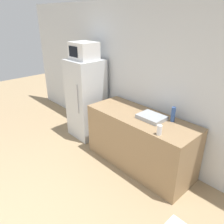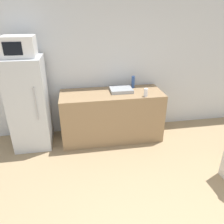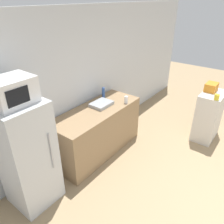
{
  "view_description": "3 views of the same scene",
  "coord_description": "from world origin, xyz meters",
  "px_view_note": "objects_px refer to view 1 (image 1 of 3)",
  "views": [
    {
      "loc": [
        1.9,
        0.23,
        2.36
      ],
      "look_at": [
        -0.04,
        2.04,
        1.17
      ],
      "focal_mm": 35.0,
      "sensor_mm": 36.0,
      "label": 1
    },
    {
      "loc": [
        -0.67,
        -0.95,
        2.26
      ],
      "look_at": [
        -0.19,
        1.84,
        0.92
      ],
      "focal_mm": 35.0,
      "sensor_mm": 36.0,
      "label": 2
    },
    {
      "loc": [
        -2.63,
        0.33,
        2.72
      ],
      "look_at": [
        -0.19,
        2.21,
        1.06
      ],
      "focal_mm": 35.0,
      "sensor_mm": 36.0,
      "label": 3
    }
  ],
  "objects_px": {
    "bottle_short": "(159,130)",
    "bottle_tall": "(173,114)",
    "refrigerator": "(86,99)",
    "microwave": "(84,51)"
  },
  "relations": [
    {
      "from": "bottle_tall",
      "to": "bottle_short",
      "type": "height_order",
      "value": "bottle_tall"
    },
    {
      "from": "refrigerator",
      "to": "microwave",
      "type": "bearing_deg",
      "value": -107.32
    },
    {
      "from": "bottle_tall",
      "to": "bottle_short",
      "type": "relative_size",
      "value": 1.64
    },
    {
      "from": "microwave",
      "to": "bottle_short",
      "type": "distance_m",
      "value": 2.13
    },
    {
      "from": "refrigerator",
      "to": "bottle_short",
      "type": "bearing_deg",
      "value": -7.95
    },
    {
      "from": "microwave",
      "to": "refrigerator",
      "type": "bearing_deg",
      "value": 72.68
    },
    {
      "from": "refrigerator",
      "to": "microwave",
      "type": "distance_m",
      "value": 0.95
    },
    {
      "from": "bottle_short",
      "to": "bottle_tall",
      "type": "bearing_deg",
      "value": 102.11
    },
    {
      "from": "refrigerator",
      "to": "bottle_short",
      "type": "distance_m",
      "value": 2.0
    },
    {
      "from": "bottle_tall",
      "to": "microwave",
      "type": "bearing_deg",
      "value": -174.04
    }
  ]
}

